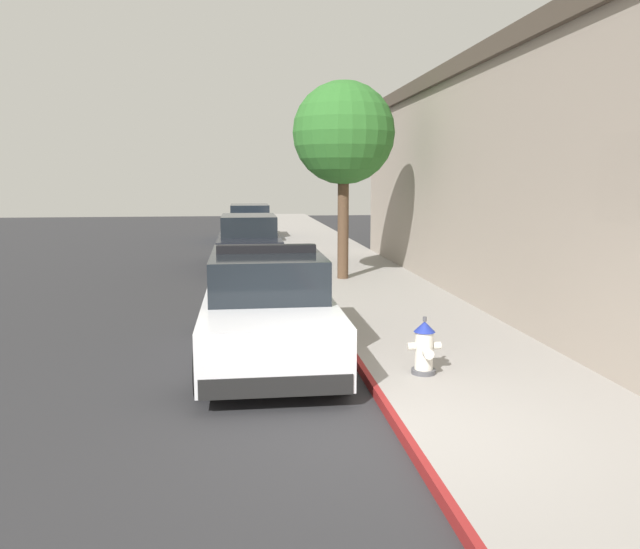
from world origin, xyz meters
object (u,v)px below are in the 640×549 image
police_cruiser (267,307)px  parked_car_silver_ahead (249,242)px  parked_car_dark_far (250,223)px  street_tree (344,134)px  fire_hydrant (424,348)px

police_cruiser → parked_car_silver_ahead: (-0.15, 9.97, -0.00)m
parked_car_dark_far → street_tree: (2.21, -11.87, 3.02)m
fire_hydrant → parked_car_silver_ahead: bearing=100.4°
police_cruiser → street_tree: 7.41m
street_tree → police_cruiser: bearing=-109.0°
parked_car_silver_ahead → fire_hydrant: (2.12, -11.56, -0.26)m
parked_car_dark_far → street_tree: bearing=-79.5°
police_cruiser → fire_hydrant: size_ratio=6.37×
police_cruiser → street_tree: (2.20, 6.40, 3.02)m
parked_car_silver_ahead → fire_hydrant: size_ratio=6.37×
parked_car_silver_ahead → street_tree: size_ratio=0.98×
fire_hydrant → street_tree: size_ratio=0.15×
fire_hydrant → police_cruiser: bearing=141.1°
parked_car_dark_far → street_tree: street_tree is taller
parked_car_dark_far → police_cruiser: bearing=-90.0°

